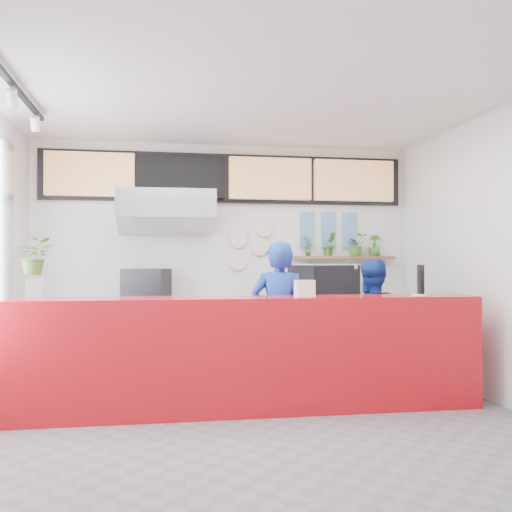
# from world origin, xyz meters

# --- Properties ---
(floor) EXTENTS (5.00, 5.00, 0.00)m
(floor) POSITION_xyz_m (0.00, 0.00, 0.00)
(floor) COLOR slate
(floor) RESTS_ON ground
(ceiling) EXTENTS (5.00, 5.00, 0.00)m
(ceiling) POSITION_xyz_m (0.00, 0.00, 3.00)
(ceiling) COLOR silver
(wall_back) EXTENTS (5.00, 0.00, 5.00)m
(wall_back) POSITION_xyz_m (0.00, 2.50, 1.50)
(wall_back) COLOR white
(wall_back) RESTS_ON ground
(wall_right) EXTENTS (0.00, 5.00, 5.00)m
(wall_right) POSITION_xyz_m (2.50, 0.00, 1.50)
(wall_right) COLOR white
(wall_right) RESTS_ON ground
(service_counter) EXTENTS (4.50, 0.60, 1.10)m
(service_counter) POSITION_xyz_m (0.00, 0.40, 0.55)
(service_counter) COLOR red
(service_counter) RESTS_ON ground
(cream_band) EXTENTS (5.00, 0.02, 0.80)m
(cream_band) POSITION_xyz_m (0.00, 2.49, 2.60)
(cream_band) COLOR beige
(cream_band) RESTS_ON wall_back
(prep_bench) EXTENTS (1.80, 0.60, 0.90)m
(prep_bench) POSITION_xyz_m (-0.80, 2.20, 0.45)
(prep_bench) COLOR #B2B5BA
(prep_bench) RESTS_ON ground
(panini_oven) EXTENTS (0.63, 0.63, 0.46)m
(panini_oven) POSITION_xyz_m (-1.04, 2.20, 1.13)
(panini_oven) COLOR black
(panini_oven) RESTS_ON prep_bench
(extraction_hood) EXTENTS (1.20, 0.70, 0.35)m
(extraction_hood) POSITION_xyz_m (-0.80, 2.15, 2.15)
(extraction_hood) COLOR #B2B5BA
(extraction_hood) RESTS_ON ceiling
(hood_lip) EXTENTS (1.20, 0.69, 0.31)m
(hood_lip) POSITION_xyz_m (-0.80, 2.15, 1.95)
(hood_lip) COLOR #B2B5BA
(hood_lip) RESTS_ON ceiling
(right_bench) EXTENTS (1.80, 0.60, 0.90)m
(right_bench) POSITION_xyz_m (1.50, 2.20, 0.45)
(right_bench) COLOR #B2B5BA
(right_bench) RESTS_ON ground
(espresso_machine) EXTENTS (0.93, 0.82, 0.50)m
(espresso_machine) POSITION_xyz_m (1.25, 2.20, 1.15)
(espresso_machine) COLOR black
(espresso_machine) RESTS_ON right_bench
(espresso_tray) EXTENTS (0.84, 0.70, 0.07)m
(espresso_tray) POSITION_xyz_m (1.25, 2.20, 1.38)
(espresso_tray) COLOR silver
(espresso_tray) RESTS_ON espresso_machine
(herb_shelf) EXTENTS (1.40, 0.18, 0.04)m
(herb_shelf) POSITION_xyz_m (1.60, 2.40, 1.50)
(herb_shelf) COLOR brown
(herb_shelf) RESTS_ON wall_back
(menu_board_far_left) EXTENTS (1.10, 0.10, 0.55)m
(menu_board_far_left) POSITION_xyz_m (-1.75, 2.38, 2.55)
(menu_board_far_left) COLOR tan
(menu_board_far_left) RESTS_ON wall_back
(menu_board_mid_left) EXTENTS (1.10, 0.10, 0.55)m
(menu_board_mid_left) POSITION_xyz_m (-0.59, 2.38, 2.55)
(menu_board_mid_left) COLOR black
(menu_board_mid_left) RESTS_ON wall_back
(menu_board_mid_right) EXTENTS (1.10, 0.10, 0.55)m
(menu_board_mid_right) POSITION_xyz_m (0.57, 2.38, 2.55)
(menu_board_mid_right) COLOR tan
(menu_board_mid_right) RESTS_ON wall_back
(menu_board_far_right) EXTENTS (1.10, 0.10, 0.55)m
(menu_board_far_right) POSITION_xyz_m (1.73, 2.38, 2.55)
(menu_board_far_right) COLOR tan
(menu_board_far_right) RESTS_ON wall_back
(soffit) EXTENTS (4.80, 0.04, 0.65)m
(soffit) POSITION_xyz_m (0.00, 2.46, 2.55)
(soffit) COLOR black
(soffit) RESTS_ON wall_back
(track_rail) EXTENTS (0.05, 2.40, 0.04)m
(track_rail) POSITION_xyz_m (-2.10, 0.00, 2.94)
(track_rail) COLOR black
(track_rail) RESTS_ON ceiling
(dec_plate_a) EXTENTS (0.24, 0.03, 0.24)m
(dec_plate_a) POSITION_xyz_m (0.15, 2.47, 1.75)
(dec_plate_a) COLOR silver
(dec_plate_a) RESTS_ON wall_back
(dec_plate_b) EXTENTS (0.24, 0.03, 0.24)m
(dec_plate_b) POSITION_xyz_m (0.45, 2.47, 1.65)
(dec_plate_b) COLOR silver
(dec_plate_b) RESTS_ON wall_back
(dec_plate_c) EXTENTS (0.24, 0.03, 0.24)m
(dec_plate_c) POSITION_xyz_m (0.15, 2.47, 1.45)
(dec_plate_c) COLOR silver
(dec_plate_c) RESTS_ON wall_back
(dec_plate_d) EXTENTS (0.24, 0.03, 0.24)m
(dec_plate_d) POSITION_xyz_m (0.50, 2.47, 1.90)
(dec_plate_d) COLOR silver
(dec_plate_d) RESTS_ON wall_back
(photo_frame_a) EXTENTS (0.20, 0.02, 0.25)m
(photo_frame_a) POSITION_xyz_m (1.10, 2.48, 2.00)
(photo_frame_a) COLOR #598CBF
(photo_frame_a) RESTS_ON wall_back
(photo_frame_b) EXTENTS (0.20, 0.02, 0.25)m
(photo_frame_b) POSITION_xyz_m (1.40, 2.48, 2.00)
(photo_frame_b) COLOR #598CBF
(photo_frame_b) RESTS_ON wall_back
(photo_frame_c) EXTENTS (0.20, 0.02, 0.25)m
(photo_frame_c) POSITION_xyz_m (1.70, 2.48, 2.00)
(photo_frame_c) COLOR #598CBF
(photo_frame_c) RESTS_ON wall_back
(photo_frame_d) EXTENTS (0.20, 0.02, 0.25)m
(photo_frame_d) POSITION_xyz_m (1.10, 2.48, 1.75)
(photo_frame_d) COLOR #598CBF
(photo_frame_d) RESTS_ON wall_back
(photo_frame_e) EXTENTS (0.20, 0.02, 0.25)m
(photo_frame_e) POSITION_xyz_m (1.40, 2.48, 1.75)
(photo_frame_e) COLOR #598CBF
(photo_frame_e) RESTS_ON wall_back
(photo_frame_f) EXTENTS (0.20, 0.02, 0.25)m
(photo_frame_f) POSITION_xyz_m (1.70, 2.48, 1.75)
(photo_frame_f) COLOR #598CBF
(photo_frame_f) RESTS_ON wall_back
(staff_center) EXTENTS (0.70, 0.58, 1.66)m
(staff_center) POSITION_xyz_m (0.38, 0.88, 0.83)
(staff_center) COLOR #153796
(staff_center) RESTS_ON ground
(staff_right) EXTENTS (0.86, 0.77, 1.47)m
(staff_right) POSITION_xyz_m (1.44, 1.01, 0.74)
(staff_right) COLOR #153796
(staff_right) RESTS_ON ground
(herb_a) EXTENTS (0.17, 0.15, 0.28)m
(herb_a) POSITION_xyz_m (1.09, 2.40, 1.66)
(herb_a) COLOR #3D6D26
(herb_a) RESTS_ON herb_shelf
(herb_b) EXTENTS (0.21, 0.18, 0.33)m
(herb_b) POSITION_xyz_m (1.39, 2.40, 1.68)
(herb_b) COLOR #3D6D26
(herb_b) RESTS_ON herb_shelf
(herb_c) EXTENTS (0.30, 0.27, 0.30)m
(herb_c) POSITION_xyz_m (1.77, 2.40, 1.67)
(herb_c) COLOR #3D6D26
(herb_c) RESTS_ON herb_shelf
(herb_d) EXTENTS (0.21, 0.20, 0.30)m
(herb_d) POSITION_xyz_m (2.03, 2.40, 1.67)
(herb_d) COLOR #3D6D26
(herb_d) RESTS_ON herb_shelf
(glass_vase) EXTENTS (0.19, 0.19, 0.19)m
(glass_vase) POSITION_xyz_m (-1.99, 0.38, 1.19)
(glass_vase) COLOR white
(glass_vase) RESTS_ON service_counter
(basil_vase) EXTENTS (0.35, 0.32, 0.34)m
(basil_vase) POSITION_xyz_m (-1.99, 0.38, 1.49)
(basil_vase) COLOR #3D6D26
(basil_vase) RESTS_ON glass_vase
(napkin_holder) EXTENTS (0.19, 0.13, 0.16)m
(napkin_holder) POSITION_xyz_m (0.53, 0.37, 1.18)
(napkin_holder) COLOR white
(napkin_holder) RESTS_ON service_counter
(white_plate) EXTENTS (0.24, 0.24, 0.01)m
(white_plate) POSITION_xyz_m (1.73, 0.36, 1.11)
(white_plate) COLOR white
(white_plate) RESTS_ON service_counter
(pepper_mill) EXTENTS (0.08, 0.08, 0.30)m
(pepper_mill) POSITION_xyz_m (1.73, 0.36, 1.26)
(pepper_mill) COLOR black
(pepper_mill) RESTS_ON white_plate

